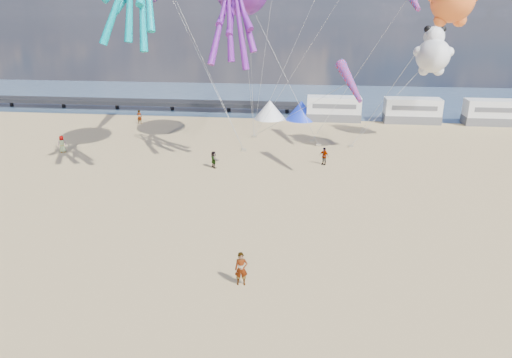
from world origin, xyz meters
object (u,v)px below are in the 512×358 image
motorhome_0 (334,109)px  beachgoer_4 (214,159)px  motorhome_1 (412,110)px  kite_teddy_orange (453,0)px  motorhome_2 (494,112)px  tent_white (270,110)px  standing_person (241,269)px  beachgoer_5 (139,117)px  sandbag_d (312,141)px  sandbag_a (244,150)px  sandbag_b (319,145)px  windsock_right (350,82)px  sandbag_c (351,146)px  beachgoer_3 (324,156)px  tent_blue (301,110)px  kite_panda (433,56)px  sandbag_e (254,136)px  beachgoer_0 (62,144)px

motorhome_0 → beachgoer_4: motorhome_0 is taller
motorhome_1 → kite_teddy_orange: 20.94m
motorhome_0 → motorhome_2: (19.00, 0.00, 0.00)m
tent_white → standing_person: 37.88m
beachgoer_5 → sandbag_d: (20.93, -6.04, -0.74)m
kite_teddy_orange → beachgoer_5: bearing=149.7°
sandbag_a → sandbag_b: (7.31, 2.73, 0.00)m
motorhome_1 → windsock_right: 24.10m
sandbag_c → kite_teddy_orange: bearing=-36.3°
beachgoer_3 → standing_person: bearing=-68.2°
beachgoer_3 → sandbag_b: size_ratio=3.15×
tent_blue → sandbag_c: 13.29m
sandbag_b → sandbag_d: size_ratio=1.00×
motorhome_2 → beachgoer_4: bearing=-146.3°
motorhome_1 → tent_white: bearing=180.0°
sandbag_a → kite_panda: bearing=17.3°
motorhome_2 → beachgoer_3: motorhome_2 is taller
beachgoer_5 → sandbag_b: size_ratio=3.38×
sandbag_d → windsock_right: 13.36m
beachgoer_3 → beachgoer_5: (-21.99, 13.44, 0.06)m
beachgoer_3 → kite_panda: 15.87m
beachgoer_3 → tent_white: bearing=144.2°
motorhome_0 → kite_panda: 14.66m
beachgoer_3 → sandbag_a: size_ratio=3.15×
beachgoer_3 → sandbag_e: 11.35m
motorhome_1 → beachgoer_4: size_ratio=4.45×
motorhome_1 → sandbag_e: bearing=-152.9°
beachgoer_4 → sandbag_d: (8.49, 9.43, -0.63)m
tent_white → kite_panda: bearing=-28.3°
motorhome_2 → beachgoer_0: size_ratio=4.01×
sandbag_d → sandbag_c: bearing=-21.1°
beachgoer_0 → beachgoer_3: (25.06, -0.83, -0.04)m
motorhome_1 → beachgoer_3: (-11.01, -18.03, -0.71)m
motorhome_1 → kite_panda: kite_panda is taller
motorhome_2 → sandbag_b: bearing=-150.1°
tent_white → beachgoer_0: (-18.57, -17.20, -0.38)m
beachgoer_0 → sandbag_b: size_ratio=3.29×
sandbag_c → kite_teddy_orange: kite_teddy_orange is taller
motorhome_0 → sandbag_c: size_ratio=13.20×
motorhome_1 → sandbag_a: 23.86m
motorhome_0 → standing_person: bearing=-99.0°
motorhome_0 → sandbag_a: 17.43m
sandbag_a → sandbag_c: same height
beachgoer_0 → beachgoer_3: bearing=161.7°
sandbag_b → kite_teddy_orange: bearing=-26.9°
motorhome_0 → windsock_right: windsock_right is taller
motorhome_2 → windsock_right: size_ratio=1.40×
sandbag_b → windsock_right: (1.94, -9.26, 7.66)m
motorhome_2 → windsock_right: bearing=-131.7°
beachgoer_5 → windsock_right: size_ratio=0.36×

